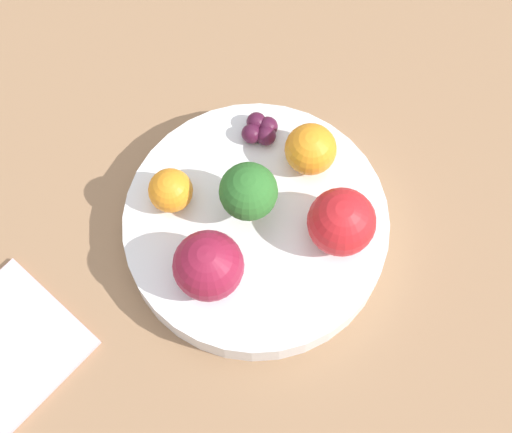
{
  "coord_description": "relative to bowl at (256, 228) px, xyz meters",
  "views": [
    {
      "loc": [
        -0.14,
        -0.23,
        0.72
      ],
      "look_at": [
        0.0,
        0.0,
        0.06
      ],
      "focal_mm": 60.0,
      "sensor_mm": 36.0,
      "label": 1
    }
  ],
  "objects": [
    {
      "name": "apple_red",
      "position": [
        -0.06,
        -0.02,
        0.04
      ],
      "size": [
        0.06,
        0.06,
        0.06
      ],
      "color": "maroon",
      "rests_on": "bowl"
    },
    {
      "name": "grape_cluster",
      "position": [
        0.05,
        0.07,
        0.02
      ],
      "size": [
        0.03,
        0.03,
        0.02
      ],
      "color": "#47142D",
      "rests_on": "bowl"
    },
    {
      "name": "bowl",
      "position": [
        0.0,
        0.0,
        0.0
      ],
      "size": [
        0.23,
        0.23,
        0.03
      ],
      "color": "white",
      "rests_on": "table_surface"
    },
    {
      "name": "table_surface",
      "position": [
        0.0,
        0.0,
        -0.03
      ],
      "size": [
        1.2,
        1.2,
        0.02
      ],
      "color": "#936D4C",
      "rests_on": "ground_plane"
    },
    {
      "name": "apple_green",
      "position": [
        0.05,
        -0.05,
        0.04
      ],
      "size": [
        0.06,
        0.06,
        0.06
      ],
      "color": "red",
      "rests_on": "bowl"
    },
    {
      "name": "ground_plane",
      "position": [
        0.0,
        0.0,
        -0.04
      ],
      "size": [
        6.0,
        6.0,
        0.0
      ],
      "primitive_type": "plane",
      "color": "gray"
    },
    {
      "name": "orange_front",
      "position": [
        -0.05,
        0.05,
        0.03
      ],
      "size": [
        0.04,
        0.04,
        0.04
      ],
      "color": "orange",
      "rests_on": "bowl"
    },
    {
      "name": "broccoli",
      "position": [
        0.0,
        0.01,
        0.05
      ],
      "size": [
        0.05,
        0.05,
        0.06
      ],
      "color": "#99C17A",
      "rests_on": "bowl"
    },
    {
      "name": "orange_back",
      "position": [
        0.07,
        0.02,
        0.04
      ],
      "size": [
        0.04,
        0.04,
        0.04
      ],
      "color": "orange",
      "rests_on": "bowl"
    }
  ]
}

